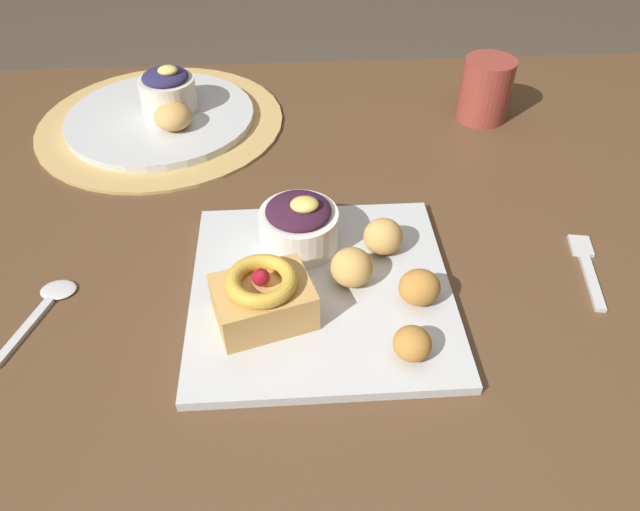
{
  "coord_description": "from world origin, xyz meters",
  "views": [
    {
      "loc": [
        -0.1,
        -0.54,
        1.21
      ],
      "look_at": [
        -0.07,
        -0.06,
        0.77
      ],
      "focal_mm": 32.99,
      "sensor_mm": 36.0,
      "label": 1
    }
  ],
  "objects_px": {
    "fritter_middle": "(412,344)",
    "fritter_extra": "(419,287)",
    "back_pastry": "(173,117)",
    "fork": "(587,265)",
    "coffee_mug": "(485,90)",
    "spoon": "(44,307)",
    "cake_slice": "(263,297)",
    "fritter_back": "(383,236)",
    "front_plate": "(321,290)",
    "fritter_front": "(352,267)",
    "back_ramekin": "(168,91)",
    "back_plate": "(161,117)",
    "berry_ramekin": "(299,225)"
  },
  "relations": [
    {
      "from": "coffee_mug",
      "to": "back_ramekin",
      "type": "bearing_deg",
      "value": 177.09
    },
    {
      "from": "spoon",
      "to": "cake_slice",
      "type": "bearing_deg",
      "value": -79.97
    },
    {
      "from": "back_pastry",
      "to": "cake_slice",
      "type": "bearing_deg",
      "value": -70.31
    },
    {
      "from": "coffee_mug",
      "to": "fork",
      "type": "bearing_deg",
      "value": -84.72
    },
    {
      "from": "fritter_middle",
      "to": "fork",
      "type": "xyz_separation_m",
      "value": [
        0.23,
        0.12,
        -0.03
      ]
    },
    {
      "from": "back_ramekin",
      "to": "coffee_mug",
      "type": "distance_m",
      "value": 0.5
    },
    {
      "from": "cake_slice",
      "to": "berry_ramekin",
      "type": "relative_size",
      "value": 1.23
    },
    {
      "from": "fritter_back",
      "to": "back_plate",
      "type": "xyz_separation_m",
      "value": [
        -0.31,
        0.34,
        -0.02
      ]
    },
    {
      "from": "front_plate",
      "to": "fork",
      "type": "bearing_deg",
      "value": 4.4
    },
    {
      "from": "cake_slice",
      "to": "fritter_back",
      "type": "height_order",
      "value": "cake_slice"
    },
    {
      "from": "cake_slice",
      "to": "back_pastry",
      "type": "relative_size",
      "value": 2.02
    },
    {
      "from": "fritter_front",
      "to": "fritter_back",
      "type": "bearing_deg",
      "value": 50.0
    },
    {
      "from": "back_pastry",
      "to": "fritter_extra",
      "type": "bearing_deg",
      "value": -50.93
    },
    {
      "from": "fritter_front",
      "to": "berry_ramekin",
      "type": "bearing_deg",
      "value": 129.87
    },
    {
      "from": "fritter_front",
      "to": "fork",
      "type": "relative_size",
      "value": 0.37
    },
    {
      "from": "back_plate",
      "to": "back_ramekin",
      "type": "xyz_separation_m",
      "value": [
        0.02,
        0.01,
        0.04
      ]
    },
    {
      "from": "back_plate",
      "to": "spoon",
      "type": "xyz_separation_m",
      "value": [
        -0.07,
        -0.4,
        -0.01
      ]
    },
    {
      "from": "back_pastry",
      "to": "spoon",
      "type": "height_order",
      "value": "back_pastry"
    },
    {
      "from": "fritter_middle",
      "to": "fork",
      "type": "height_order",
      "value": "fritter_middle"
    },
    {
      "from": "front_plate",
      "to": "spoon",
      "type": "bearing_deg",
      "value": -179.35
    },
    {
      "from": "fritter_extra",
      "to": "front_plate",
      "type": "bearing_deg",
      "value": 164.74
    },
    {
      "from": "fritter_back",
      "to": "spoon",
      "type": "height_order",
      "value": "fritter_back"
    },
    {
      "from": "back_pastry",
      "to": "fork",
      "type": "relative_size",
      "value": 0.45
    },
    {
      "from": "fork",
      "to": "spoon",
      "type": "xyz_separation_m",
      "value": [
        -0.62,
        -0.03,
        0.0
      ]
    },
    {
      "from": "fritter_back",
      "to": "coffee_mug",
      "type": "relative_size",
      "value": 0.47
    },
    {
      "from": "fork",
      "to": "spoon",
      "type": "relative_size",
      "value": 1.03
    },
    {
      "from": "front_plate",
      "to": "fritter_front",
      "type": "bearing_deg",
      "value": 8.95
    },
    {
      "from": "fritter_front",
      "to": "fritter_back",
      "type": "xyz_separation_m",
      "value": [
        0.04,
        0.05,
        -0.0
      ]
    },
    {
      "from": "fritter_middle",
      "to": "spoon",
      "type": "height_order",
      "value": "fritter_middle"
    },
    {
      "from": "fritter_back",
      "to": "back_ramekin",
      "type": "relative_size",
      "value": 0.53
    },
    {
      "from": "fritter_middle",
      "to": "fritter_extra",
      "type": "relative_size",
      "value": 0.88
    },
    {
      "from": "berry_ramekin",
      "to": "fork",
      "type": "distance_m",
      "value": 0.34
    },
    {
      "from": "coffee_mug",
      "to": "berry_ramekin",
      "type": "bearing_deg",
      "value": -134.7
    },
    {
      "from": "fritter_front",
      "to": "back_plate",
      "type": "bearing_deg",
      "value": 124.38
    },
    {
      "from": "fritter_middle",
      "to": "fork",
      "type": "bearing_deg",
      "value": 28.06
    },
    {
      "from": "fritter_middle",
      "to": "coffee_mug",
      "type": "relative_size",
      "value": 0.4
    },
    {
      "from": "fork",
      "to": "cake_slice",
      "type": "bearing_deg",
      "value": 110.29
    },
    {
      "from": "fritter_back",
      "to": "spoon",
      "type": "xyz_separation_m",
      "value": [
        -0.38,
        -0.06,
        -0.03
      ]
    },
    {
      "from": "cake_slice",
      "to": "back_plate",
      "type": "distance_m",
      "value": 0.47
    },
    {
      "from": "fritter_extra",
      "to": "coffee_mug",
      "type": "xyz_separation_m",
      "value": [
        0.18,
        0.41,
        0.02
      ]
    },
    {
      "from": "fritter_middle",
      "to": "fritter_back",
      "type": "relative_size",
      "value": 0.86
    },
    {
      "from": "back_pastry",
      "to": "spoon",
      "type": "relative_size",
      "value": 0.46
    },
    {
      "from": "fritter_extra",
      "to": "coffee_mug",
      "type": "distance_m",
      "value": 0.45
    },
    {
      "from": "berry_ramekin",
      "to": "coffee_mug",
      "type": "distance_m",
      "value": 0.43
    },
    {
      "from": "fritter_front",
      "to": "fritter_middle",
      "type": "relative_size",
      "value": 1.19
    },
    {
      "from": "front_plate",
      "to": "berry_ramekin",
      "type": "distance_m",
      "value": 0.08
    },
    {
      "from": "back_ramekin",
      "to": "back_pastry",
      "type": "bearing_deg",
      "value": -77.69
    },
    {
      "from": "front_plate",
      "to": "fritter_back",
      "type": "height_order",
      "value": "fritter_back"
    },
    {
      "from": "fork",
      "to": "berry_ramekin",
      "type": "bearing_deg",
      "value": 92.41
    },
    {
      "from": "back_plate",
      "to": "back_pastry",
      "type": "bearing_deg",
      "value": -57.16
    }
  ]
}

